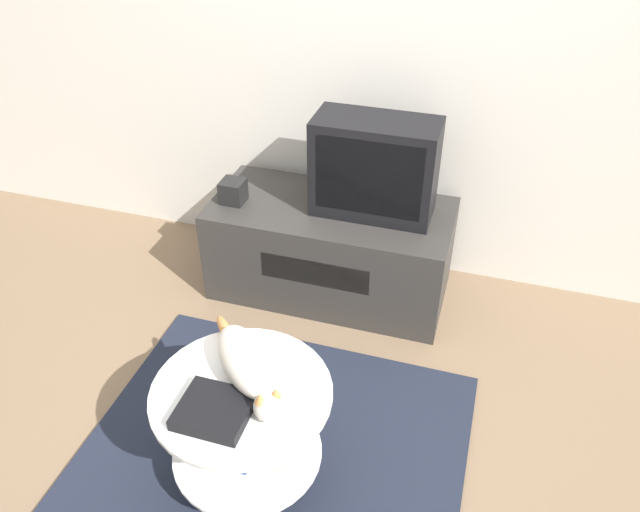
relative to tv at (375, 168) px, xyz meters
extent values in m
plane|color=#7F664C|center=(-0.12, -1.28, -0.77)|extent=(12.00, 12.00, 0.00)
cube|color=silver|center=(-0.12, 0.35, 0.53)|extent=(8.00, 0.05, 2.60)
cube|color=#1E2333|center=(-0.12, -1.28, -0.76)|extent=(1.55, 1.54, 0.02)
cube|color=#33302D|center=(-0.21, -0.03, -0.51)|extent=(1.24, 0.59, 0.52)
cube|color=black|center=(-0.21, -0.33, -0.45)|extent=(0.56, 0.01, 0.15)
cube|color=black|center=(0.00, 0.00, 0.00)|extent=(0.60, 0.29, 0.49)
cube|color=black|center=(0.00, -0.14, 0.01)|extent=(0.51, 0.01, 0.38)
cube|color=black|center=(-0.71, -0.12, -0.19)|extent=(0.12, 0.12, 0.12)
cylinder|color=#B2B2B7|center=(-0.17, -1.30, -0.74)|extent=(0.27, 0.27, 0.01)
cylinder|color=#B7B7BC|center=(-0.17, -1.30, -0.51)|extent=(0.04, 0.04, 0.48)
cylinder|color=white|center=(-0.17, -1.30, -0.59)|extent=(0.57, 0.57, 0.01)
cylinder|color=white|center=(-0.17, -1.30, -0.26)|extent=(0.65, 0.65, 0.02)
cube|color=#2D478C|center=(-0.24, -1.33, -0.57)|extent=(0.22, 0.17, 0.03)
cube|color=beige|center=(-0.10, -1.30, -0.57)|extent=(0.19, 0.13, 0.02)
cube|color=black|center=(-0.21, -1.43, -0.23)|extent=(0.24, 0.22, 0.04)
ellipsoid|color=silver|center=(-0.18, -1.23, -0.18)|extent=(0.37, 0.38, 0.14)
sphere|color=silver|center=(-0.03, -1.38, -0.20)|extent=(0.10, 0.10, 0.10)
cone|color=#D18447|center=(-0.01, -1.36, -0.14)|extent=(0.04, 0.04, 0.04)
cone|color=#D18447|center=(-0.05, -1.40, -0.14)|extent=(0.04, 0.04, 0.04)
ellipsoid|color=#D18447|center=(-0.34, -1.06, -0.22)|extent=(0.13, 0.14, 0.05)
camera|label=1|loc=(0.54, -2.66, 1.42)|focal=35.00mm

